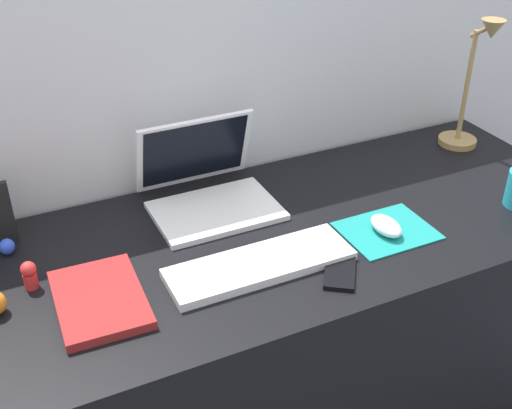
{
  "coord_description": "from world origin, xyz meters",
  "views": [
    {
      "loc": [
        -0.57,
        -1.12,
        1.59
      ],
      "look_at": [
        -0.03,
        0.0,
        0.83
      ],
      "focal_mm": 45.74,
      "sensor_mm": 36.0,
      "label": 1
    }
  ],
  "objects_px": {
    "laptop": "(206,184)",
    "toy_figurine_blue": "(7,247)",
    "desk_lamp": "(473,88)",
    "notebook_pad": "(100,299)",
    "mouse": "(386,226)",
    "toy_figurine_red": "(29,274)",
    "keyboard": "(260,264)",
    "cell_phone": "(340,271)"
  },
  "relations": [
    {
      "from": "laptop",
      "to": "toy_figurine_blue",
      "type": "relative_size",
      "value": 8.06
    },
    {
      "from": "desk_lamp",
      "to": "toy_figurine_blue",
      "type": "height_order",
      "value": "desk_lamp"
    },
    {
      "from": "desk_lamp",
      "to": "notebook_pad",
      "type": "xyz_separation_m",
      "value": [
        -1.13,
        -0.24,
        -0.17
      ]
    },
    {
      "from": "desk_lamp",
      "to": "toy_figurine_blue",
      "type": "distance_m",
      "value": 1.28
    },
    {
      "from": "mouse",
      "to": "toy_figurine_red",
      "type": "distance_m",
      "value": 0.79
    },
    {
      "from": "mouse",
      "to": "toy_figurine_red",
      "type": "height_order",
      "value": "toy_figurine_red"
    },
    {
      "from": "mouse",
      "to": "notebook_pad",
      "type": "distance_m",
      "value": 0.66
    },
    {
      "from": "keyboard",
      "to": "laptop",
      "type": "bearing_deg",
      "value": 90.06
    },
    {
      "from": "mouse",
      "to": "toy_figurine_blue",
      "type": "bearing_deg",
      "value": 159.83
    },
    {
      "from": "laptop",
      "to": "notebook_pad",
      "type": "height_order",
      "value": "laptop"
    },
    {
      "from": "laptop",
      "to": "desk_lamp",
      "type": "bearing_deg",
      "value": -2.24
    },
    {
      "from": "toy_figurine_red",
      "to": "desk_lamp",
      "type": "bearing_deg",
      "value": 6.0
    },
    {
      "from": "keyboard",
      "to": "toy_figurine_blue",
      "type": "height_order",
      "value": "toy_figurine_blue"
    },
    {
      "from": "desk_lamp",
      "to": "toy_figurine_red",
      "type": "distance_m",
      "value": 1.26
    },
    {
      "from": "laptop",
      "to": "desk_lamp",
      "type": "relative_size",
      "value": 0.79
    },
    {
      "from": "mouse",
      "to": "cell_phone",
      "type": "distance_m",
      "value": 0.2
    },
    {
      "from": "keyboard",
      "to": "toy_figurine_blue",
      "type": "bearing_deg",
      "value": 148.9
    },
    {
      "from": "desk_lamp",
      "to": "notebook_pad",
      "type": "bearing_deg",
      "value": -167.88
    },
    {
      "from": "notebook_pad",
      "to": "desk_lamp",
      "type": "bearing_deg",
      "value": 14.46
    },
    {
      "from": "cell_phone",
      "to": "desk_lamp",
      "type": "relative_size",
      "value": 0.34
    },
    {
      "from": "desk_lamp",
      "to": "mouse",
      "type": "bearing_deg",
      "value": -149.14
    },
    {
      "from": "cell_phone",
      "to": "notebook_pad",
      "type": "height_order",
      "value": "notebook_pad"
    },
    {
      "from": "mouse",
      "to": "notebook_pad",
      "type": "height_order",
      "value": "mouse"
    },
    {
      "from": "mouse",
      "to": "keyboard",
      "type": "bearing_deg",
      "value": 179.17
    },
    {
      "from": "mouse",
      "to": "desk_lamp",
      "type": "height_order",
      "value": "desk_lamp"
    },
    {
      "from": "laptop",
      "to": "toy_figurine_red",
      "type": "bearing_deg",
      "value": -160.37
    },
    {
      "from": "keyboard",
      "to": "toy_figurine_red",
      "type": "relative_size",
      "value": 6.52
    },
    {
      "from": "cell_phone",
      "to": "laptop",
      "type": "bearing_deg",
      "value": 144.85
    },
    {
      "from": "cell_phone",
      "to": "toy_figurine_blue",
      "type": "xyz_separation_m",
      "value": [
        -0.63,
        0.38,
        0.01
      ]
    },
    {
      "from": "desk_lamp",
      "to": "notebook_pad",
      "type": "height_order",
      "value": "desk_lamp"
    },
    {
      "from": "cell_phone",
      "to": "desk_lamp",
      "type": "height_order",
      "value": "desk_lamp"
    },
    {
      "from": "laptop",
      "to": "desk_lamp",
      "type": "height_order",
      "value": "desk_lamp"
    },
    {
      "from": "notebook_pad",
      "to": "toy_figurine_blue",
      "type": "relative_size",
      "value": 6.45
    },
    {
      "from": "toy_figurine_blue",
      "to": "desk_lamp",
      "type": "bearing_deg",
      "value": -0.66
    },
    {
      "from": "cell_phone",
      "to": "toy_figurine_blue",
      "type": "distance_m",
      "value": 0.73
    },
    {
      "from": "cell_phone",
      "to": "toy_figurine_blue",
      "type": "relative_size",
      "value": 3.44
    },
    {
      "from": "desk_lamp",
      "to": "toy_figurine_red",
      "type": "xyz_separation_m",
      "value": [
        -1.25,
        -0.13,
        -0.15
      ]
    },
    {
      "from": "laptop",
      "to": "toy_figurine_red",
      "type": "xyz_separation_m",
      "value": [
        -0.45,
        -0.16,
        -0.02
      ]
    },
    {
      "from": "cell_phone",
      "to": "desk_lamp",
      "type": "xyz_separation_m",
      "value": [
        0.65,
        0.36,
        0.18
      ]
    },
    {
      "from": "cell_phone",
      "to": "notebook_pad",
      "type": "distance_m",
      "value": 0.5
    },
    {
      "from": "keyboard",
      "to": "toy_figurine_red",
      "type": "distance_m",
      "value": 0.48
    },
    {
      "from": "toy_figurine_red",
      "to": "notebook_pad",
      "type": "bearing_deg",
      "value": -44.38
    }
  ]
}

